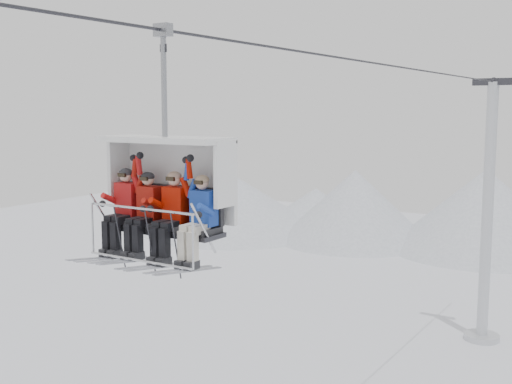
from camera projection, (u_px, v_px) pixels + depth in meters
The scene contains 7 objects.
lift_tower_right at pixel (487, 231), 32.71m from camera, with size 2.00×1.80×13.48m.
haul_cable at pixel (256, 45), 13.32m from camera, with size 0.06×0.06×50.00m, color #2D2D32.
chairlift_carrier at pixel (170, 182), 11.30m from camera, with size 2.45×1.17×3.98m.
skier_far_left at pixel (124, 207), 11.55m from camera, with size 0.42×1.69×1.66m.
skier_center_left at pixel (145, 210), 11.27m from camera, with size 0.40×1.69×1.60m.
skier_center_right at pixel (172, 212), 10.95m from camera, with size 0.42×1.69×1.66m.
skier_far_right at pixel (200, 216), 10.64m from camera, with size 0.41×1.69×1.62m.
Camera 1 is at (7.29, -11.49, 11.98)m, focal length 45.00 mm.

